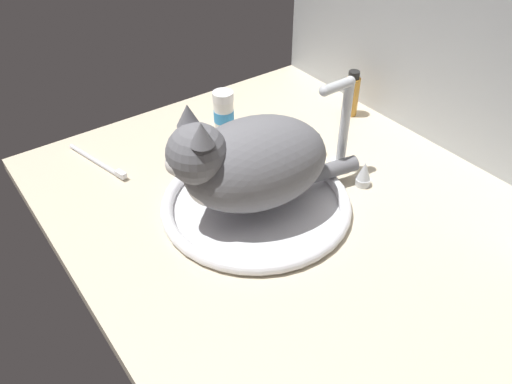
{
  "coord_description": "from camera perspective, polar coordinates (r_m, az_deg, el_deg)",
  "views": [
    {
      "loc": [
        56.89,
        -51.0,
        68.23
      ],
      "look_at": [
        -5.24,
        -5.63,
        7.0
      ],
      "focal_mm": 36.06,
      "sensor_mm": 36.0,
      "label": 1
    }
  ],
  "objects": [
    {
      "name": "countertop",
      "position": [
        1.01,
        4.32,
        -2.75
      ],
      "size": [
        103.82,
        82.8,
        3.0
      ],
      "primitive_type": "cube",
      "color": "beige",
      "rests_on": "ground"
    },
    {
      "name": "backsplash_wall",
      "position": [
        1.19,
        21.3,
        13.11
      ],
      "size": [
        103.82,
        2.4,
        44.36
      ],
      "primitive_type": "cube",
      "color": "#B2B7BC",
      "rests_on": "ground"
    },
    {
      "name": "sink_basin",
      "position": [
        1.0,
        -0.0,
        -1.32
      ],
      "size": [
        37.1,
        37.1,
        2.4
      ],
      "color": "white",
      "rests_on": "countertop"
    },
    {
      "name": "faucet",
      "position": [
        1.08,
        9.42,
        6.03
      ],
      "size": [
        17.14,
        9.61,
        21.69
      ],
      "color": "silver",
      "rests_on": "countertop"
    },
    {
      "name": "cat",
      "position": [
        0.93,
        -1.07,
        3.25
      ],
      "size": [
        23.56,
        39.37,
        21.5
      ],
      "color": "slate",
      "rests_on": "sink_basin"
    },
    {
      "name": "amber_bottle",
      "position": [
        1.31,
        10.55,
        10.59
      ],
      "size": [
        3.62,
        3.62,
        11.55
      ],
      "color": "gold",
      "rests_on": "countertop"
    },
    {
      "name": "pill_bottle",
      "position": [
        1.24,
        -3.61,
        8.98
      ],
      "size": [
        4.96,
        4.96,
        9.17
      ],
      "color": "white",
      "rests_on": "countertop"
    },
    {
      "name": "toothbrush",
      "position": [
        1.17,
        -17.09,
        3.2
      ],
      "size": [
        19.16,
        5.66,
        1.7
      ],
      "color": "silver",
      "rests_on": "countertop"
    }
  ]
}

